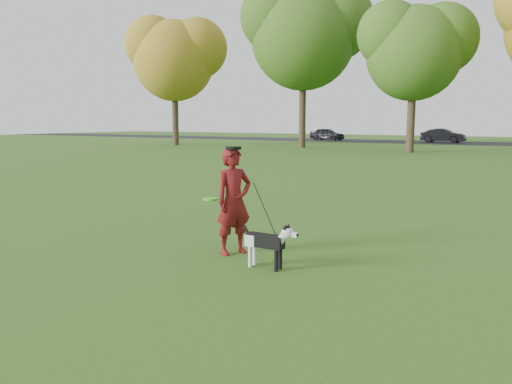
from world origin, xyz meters
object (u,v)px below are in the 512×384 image
Objects in this scene: man at (234,201)px; dog at (269,240)px; car_left at (327,134)px; car_mid at (443,136)px.

dog is at bearing -90.04° from man.
man is at bearing 153.74° from dog.
man is 0.46× the size of car_left.
car_mid is (-4.35, 39.53, -0.17)m from man.
car_left is 0.94× the size of car_mid.
dog is 0.24× the size of car_left.
dog is 0.23× the size of car_mid.
car_mid is at bearing 97.39° from dog.
car_left is at bearing 93.75° from car_mid.
man is 1.01m from dog.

